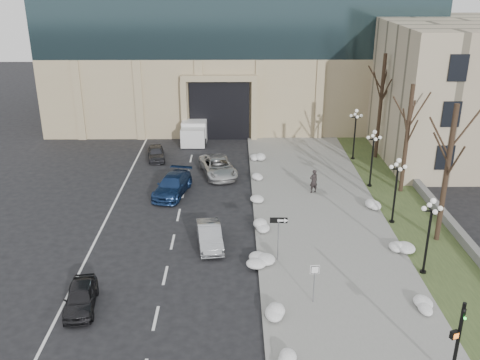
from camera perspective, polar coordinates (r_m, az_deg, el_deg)
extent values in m
plane|color=black|center=(26.31, 5.20, -16.96)|extent=(160.00, 160.00, 0.00)
cube|color=gray|center=(38.55, 8.41, -3.56)|extent=(9.00, 40.00, 0.12)
cube|color=gray|center=(38.11, 1.70, -3.61)|extent=(0.30, 40.00, 0.14)
cube|color=#344522|center=(40.09, 17.64, -3.40)|extent=(4.00, 40.00, 0.10)
cube|color=slate|center=(42.34, 19.47, -1.82)|extent=(0.50, 30.00, 0.70)
cube|color=tan|center=(63.61, -0.17, 10.56)|extent=(40.00, 20.00, 8.00)
cube|color=black|center=(55.07, -2.19, 7.70)|extent=(6.00, 2.50, 6.00)
cube|color=tan|center=(52.98, -2.27, 10.79)|extent=(7.50, 0.60, 0.60)
cube|color=tan|center=(53.92, -5.97, 7.29)|extent=(0.60, 0.60, 6.00)
cube|color=tan|center=(53.73, 1.54, 7.35)|extent=(0.60, 0.60, 6.00)
cube|color=black|center=(44.92, 20.98, 2.27)|extent=(1.40, 0.25, 2.00)
cube|color=black|center=(43.96, 21.59, 6.56)|extent=(1.40, 0.25, 2.00)
cube|color=black|center=(43.26, 22.24, 11.03)|extent=(1.40, 0.25, 2.00)
imported|color=black|center=(29.27, -16.63, -11.88)|extent=(1.99, 3.93, 1.28)
imported|color=#95989C|center=(33.83, -3.26, -5.97)|extent=(1.98, 4.27, 1.36)
imported|color=navy|center=(41.50, -7.21, -0.57)|extent=(3.10, 5.46, 1.49)
imported|color=#B5B5B5|center=(45.05, -2.38, 1.43)|extent=(3.71, 5.79, 1.49)
imported|color=#323238|center=(49.38, -8.94, 2.88)|extent=(2.08, 3.83, 1.24)
imported|color=black|center=(41.53, 7.86, -0.12)|extent=(0.81, 0.69, 1.87)
cube|color=silver|center=(55.42, -4.72, 5.69)|extent=(2.51, 5.53, 2.19)
cube|color=silver|center=(52.31, -5.02, 4.57)|extent=(2.33, 1.80, 1.76)
cylinder|color=black|center=(52.82, -6.16, 4.01)|extent=(0.29, 0.77, 0.77)
cylinder|color=black|center=(52.61, -3.78, 4.02)|extent=(0.29, 0.77, 0.77)
cylinder|color=black|center=(57.30, -5.66, 5.46)|extent=(0.29, 0.77, 0.77)
cylinder|color=black|center=(57.11, -3.46, 5.47)|extent=(0.29, 0.77, 0.77)
cylinder|color=slate|center=(31.80, 4.09, -6.42)|extent=(0.07, 0.07, 2.83)
cube|color=black|center=(31.21, 4.15, -4.31)|extent=(1.03, 0.08, 0.35)
cube|color=white|center=(31.19, 4.46, -4.33)|extent=(0.49, 0.03, 0.13)
cone|color=white|center=(31.20, 4.96, -4.34)|extent=(0.25, 0.29, 0.28)
cylinder|color=slate|center=(28.37, 7.89, -11.05)|extent=(0.06, 0.06, 2.27)
cube|color=white|center=(27.88, 7.99, -9.44)|extent=(0.50, 0.09, 0.50)
cube|color=black|center=(27.86, 8.01, -9.47)|extent=(0.43, 0.05, 0.43)
cube|color=white|center=(27.85, 8.01, -9.48)|extent=(0.37, 0.04, 0.37)
cylinder|color=black|center=(24.76, 22.18, -15.81)|extent=(0.16, 0.16, 3.95)
imported|color=black|center=(24.04, 22.62, -13.36)|extent=(0.44, 0.88, 0.18)
sphere|color=#19E533|center=(23.92, 22.88, -13.44)|extent=(0.12, 0.12, 0.12)
cube|color=black|center=(24.33, 21.90, -15.06)|extent=(0.39, 0.30, 0.35)
cube|color=orange|center=(24.27, 22.07, -15.19)|extent=(0.24, 0.10, 0.25)
ellipsoid|color=white|center=(27.62, 3.35, -13.97)|extent=(1.10, 1.60, 0.36)
ellipsoid|color=white|center=(31.88, 2.40, -8.61)|extent=(1.10, 1.60, 0.36)
ellipsoid|color=white|center=(35.58, 2.79, -5.17)|extent=(1.10, 1.60, 0.36)
ellipsoid|color=white|center=(39.85, 2.23, -2.07)|extent=(1.10, 1.60, 0.36)
ellipsoid|color=white|center=(43.71, 2.16, 0.15)|extent=(1.10, 1.60, 0.36)
ellipsoid|color=white|center=(48.32, 1.80, 2.32)|extent=(1.10, 1.60, 0.36)
ellipsoid|color=white|center=(29.80, 19.46, -12.38)|extent=(1.10, 1.60, 0.36)
ellipsoid|color=white|center=(34.55, 16.63, -7.02)|extent=(1.10, 1.60, 0.36)
ellipsoid|color=white|center=(39.77, 14.31, -2.83)|extent=(1.10, 1.60, 0.36)
cylinder|color=black|center=(32.86, 18.92, -9.30)|extent=(0.36, 0.36, 0.20)
cylinder|color=black|center=(31.96, 19.33, -6.38)|extent=(0.14, 0.14, 4.00)
cylinder|color=black|center=(31.10, 19.79, -3.12)|extent=(0.10, 0.90, 0.10)
cylinder|color=black|center=(31.10, 19.79, -3.12)|extent=(0.90, 0.10, 0.10)
sphere|color=white|center=(30.87, 19.93, -2.11)|extent=(0.32, 0.32, 0.32)
sphere|color=white|center=(31.20, 20.60, -2.85)|extent=(0.28, 0.28, 0.28)
sphere|color=white|center=(30.89, 19.04, -2.89)|extent=(0.28, 0.28, 0.28)
sphere|color=white|center=(31.43, 19.56, -2.53)|extent=(0.28, 0.28, 0.28)
sphere|color=white|center=(30.66, 20.10, -3.22)|extent=(0.28, 0.28, 0.28)
cylinder|color=black|center=(38.27, 15.88, -4.34)|extent=(0.36, 0.36, 0.20)
cylinder|color=black|center=(37.50, 16.18, -1.73)|extent=(0.14, 0.14, 4.00)
cylinder|color=black|center=(36.78, 16.50, 1.13)|extent=(0.10, 0.90, 0.10)
cylinder|color=black|center=(36.78, 16.50, 1.13)|extent=(0.90, 0.10, 0.10)
sphere|color=white|center=(36.58, 16.60, 2.01)|extent=(0.32, 0.32, 0.32)
sphere|color=white|center=(36.86, 17.19, 1.35)|extent=(0.28, 0.28, 0.28)
sphere|color=white|center=(36.60, 15.85, 1.35)|extent=(0.28, 0.28, 0.28)
sphere|color=white|center=(37.13, 16.33, 1.59)|extent=(0.28, 0.28, 0.28)
sphere|color=white|center=(36.33, 16.72, 1.10)|extent=(0.28, 0.28, 0.28)
cylinder|color=black|center=(43.98, 13.64, -0.62)|extent=(0.36, 0.36, 0.20)
cylinder|color=black|center=(43.31, 13.86, 1.70)|extent=(0.14, 0.14, 4.00)
cylinder|color=black|center=(42.69, 14.10, 4.22)|extent=(0.10, 0.90, 0.10)
cylinder|color=black|center=(42.69, 14.10, 4.22)|extent=(0.90, 0.10, 0.10)
sphere|color=white|center=(42.52, 14.17, 4.99)|extent=(0.32, 0.32, 0.32)
sphere|color=white|center=(42.76, 14.70, 4.41)|extent=(0.28, 0.28, 0.28)
sphere|color=white|center=(42.53, 13.53, 4.43)|extent=(0.28, 0.28, 0.28)
sphere|color=white|center=(43.06, 13.98, 4.60)|extent=(0.28, 0.28, 0.28)
sphere|color=white|center=(42.23, 14.26, 4.23)|extent=(0.28, 0.28, 0.28)
cylinder|color=black|center=(49.89, 11.93, 2.23)|extent=(0.36, 0.36, 0.20)
cylinder|color=black|center=(49.30, 12.10, 4.31)|extent=(0.14, 0.14, 4.00)
cylinder|color=black|center=(48.75, 12.28, 6.55)|extent=(0.10, 0.90, 0.10)
cylinder|color=black|center=(48.75, 12.28, 6.55)|extent=(0.90, 0.10, 0.10)
sphere|color=white|center=(48.60, 12.34, 7.23)|extent=(0.32, 0.32, 0.32)
sphere|color=white|center=(48.81, 12.81, 6.71)|extent=(0.28, 0.28, 0.28)
sphere|color=white|center=(48.61, 11.77, 6.73)|extent=(0.28, 0.28, 0.28)
sphere|color=white|center=(49.14, 12.18, 6.86)|extent=(0.28, 0.28, 0.28)
sphere|color=white|center=(48.29, 12.41, 6.58)|extent=(0.28, 0.28, 0.28)
cylinder|color=black|center=(35.14, 21.14, 0.44)|extent=(0.32, 0.32, 9.00)
cylinder|color=black|center=(42.32, 17.34, 4.08)|extent=(0.32, 0.32, 8.50)
cylinder|color=black|center=(49.57, 14.73, 7.48)|extent=(0.32, 0.32, 9.50)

